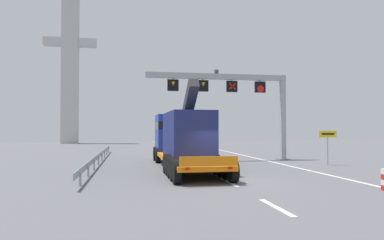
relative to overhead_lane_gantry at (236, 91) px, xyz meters
The scene contains 8 objects.
ground 12.89m from the overhead_lane_gantry, 109.55° to the right, with size 112.00×112.00×0.00m, color #5B5B60.
lane_markings 14.91m from the overhead_lane_gantry, 105.99° to the left, with size 0.20×62.96×0.01m.
edge_line_right 6.21m from the overhead_lane_gantry, 25.01° to the left, with size 0.20×63.00×0.01m, color silver.
overhead_lane_gantry is the anchor object (origin of this frame).
heavy_haul_truck_orange 7.53m from the overhead_lane_gantry, 140.52° to the right, with size 3.09×14.08×5.30m.
exit_sign_yellow 8.08m from the overhead_lane_gantry, 42.12° to the right, with size 1.33×0.15×2.42m.
guardrail_left 11.84m from the overhead_lane_gantry, behind, with size 0.13×25.10×0.76m.
bridge_pylon_distant 43.06m from the overhead_lane_gantry, 116.64° to the left, with size 9.00×2.00×28.80m.
Camera 1 is at (-4.61, -16.93, 2.53)m, focal length 33.38 mm.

